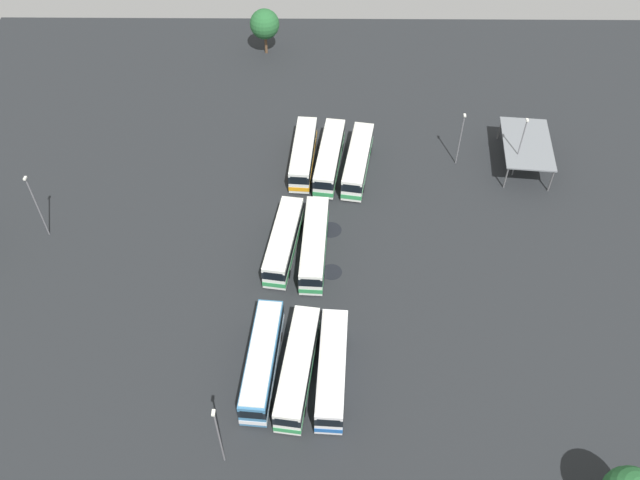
% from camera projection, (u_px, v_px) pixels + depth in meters
% --- Properties ---
extents(ground_plane, '(112.34, 112.34, 0.00)m').
position_uv_depth(ground_plane, '(316.00, 257.00, 76.36)').
color(ground_plane, black).
extents(bus_row0_slot0, '(12.25, 3.49, 3.60)m').
position_uv_depth(bus_row0_slot0, '(303.00, 154.00, 86.33)').
color(bus_row0_slot0, silver).
rests_on(bus_row0_slot0, ground_plane).
extents(bus_row0_slot1, '(12.93, 4.29, 3.60)m').
position_uv_depth(bus_row0_slot1, '(330.00, 157.00, 85.83)').
color(bus_row0_slot1, silver).
rests_on(bus_row0_slot1, ground_plane).
extents(bus_row0_slot2, '(12.65, 4.64, 3.60)m').
position_uv_depth(bus_row0_slot2, '(358.00, 161.00, 85.36)').
color(bus_row0_slot2, silver).
rests_on(bus_row0_slot2, ground_plane).
extents(bus_row1_slot0, '(12.07, 4.32, 3.60)m').
position_uv_depth(bus_row1_slot0, '(284.00, 241.00, 75.43)').
color(bus_row1_slot0, silver).
rests_on(bus_row1_slot0, ground_plane).
extents(bus_row1_slot1, '(12.77, 3.30, 3.60)m').
position_uv_depth(bus_row1_slot1, '(314.00, 244.00, 75.15)').
color(bus_row1_slot1, silver).
rests_on(bus_row1_slot1, ground_plane).
extents(bus_row2_slot0, '(12.80, 3.68, 3.60)m').
position_uv_depth(bus_row2_slot0, '(262.00, 360.00, 64.39)').
color(bus_row2_slot0, teal).
rests_on(bus_row2_slot0, ground_plane).
extents(bus_row2_slot1, '(12.89, 4.26, 3.60)m').
position_uv_depth(bus_row2_slot1, '(298.00, 367.00, 63.84)').
color(bus_row2_slot1, silver).
rests_on(bus_row2_slot1, ground_plane).
extents(bus_row2_slot2, '(12.30, 3.32, 3.60)m').
position_uv_depth(bus_row2_slot2, '(332.00, 369.00, 63.71)').
color(bus_row2_slot2, silver).
rests_on(bus_row2_slot2, ground_plane).
extents(maintenance_shelter, '(11.41, 7.29, 3.51)m').
position_uv_depth(maintenance_shelter, '(527.00, 144.00, 85.47)').
color(maintenance_shelter, slate).
rests_on(maintenance_shelter, ground_plane).
extents(lamp_post_far_corner, '(0.56, 0.28, 8.94)m').
position_uv_depth(lamp_post_far_corner, '(520.00, 146.00, 82.73)').
color(lamp_post_far_corner, slate).
rests_on(lamp_post_far_corner, ground_plane).
extents(lamp_post_mid_lot, '(0.56, 0.28, 7.87)m').
position_uv_depth(lamp_post_mid_lot, '(461.00, 137.00, 84.81)').
color(lamp_post_mid_lot, slate).
rests_on(lamp_post_mid_lot, ground_plane).
extents(lamp_post_near_entrance, '(0.56, 0.28, 9.04)m').
position_uv_depth(lamp_post_near_entrance, '(36.00, 204.00, 75.25)').
color(lamp_post_near_entrance, slate).
rests_on(lamp_post_near_entrance, ground_plane).
extents(lamp_post_by_building, '(0.56, 0.28, 8.72)m').
position_uv_depth(lamp_post_by_building, '(219.00, 435.00, 55.88)').
color(lamp_post_by_building, slate).
rests_on(lamp_post_by_building, ground_plane).
extents(tree_east_edge, '(4.68, 4.68, 7.41)m').
position_uv_depth(tree_east_edge, '(265.00, 24.00, 103.53)').
color(tree_east_edge, brown).
rests_on(tree_east_edge, ground_plane).
extents(puddle_between_rows, '(2.41, 2.41, 0.01)m').
position_uv_depth(puddle_between_rows, '(332.00, 272.00, 74.73)').
color(puddle_between_rows, black).
rests_on(puddle_between_rows, ground_plane).
extents(puddle_front_lane, '(2.68, 2.68, 0.01)m').
position_uv_depth(puddle_front_lane, '(331.00, 230.00, 79.35)').
color(puddle_front_lane, black).
rests_on(puddle_front_lane, ground_plane).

